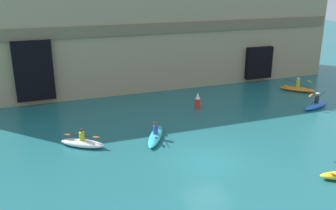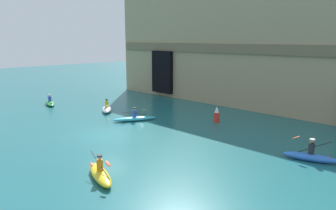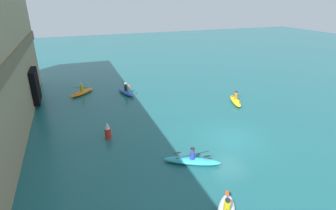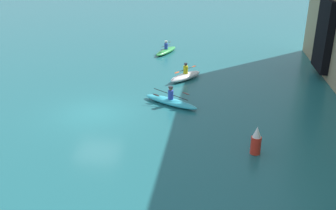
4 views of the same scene
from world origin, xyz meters
name	(u,v)px [view 2 (image 2 of 4)]	position (x,y,z in m)	size (l,w,h in m)	color
ground_plane	(106,135)	(0.00, 0.00, 0.00)	(120.00, 120.00, 0.00)	#1E6066
cliff_bluff	(267,44)	(2.12, 17.45, 6.03)	(35.12, 8.01, 12.10)	#9E8966
kayak_green	(50,103)	(-12.85, 2.07, 0.21)	(3.28, 1.79, 1.05)	green
kayak_yellow	(100,174)	(5.81, -4.30, 0.25)	(3.07, 1.68, 1.17)	yellow
kayak_cyan	(135,118)	(-1.73, 3.91, 0.21)	(2.29, 3.44, 1.09)	#33B2C6
kayak_white	(107,109)	(-6.23, 4.34, 0.25)	(2.76, 2.32, 1.15)	white
kayak_blue	(311,156)	(11.89, 5.08, 0.27)	(2.98, 1.49, 1.32)	blue
marker_buoy	(217,115)	(3.20, 8.26, 0.59)	(0.45, 0.45, 1.28)	red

